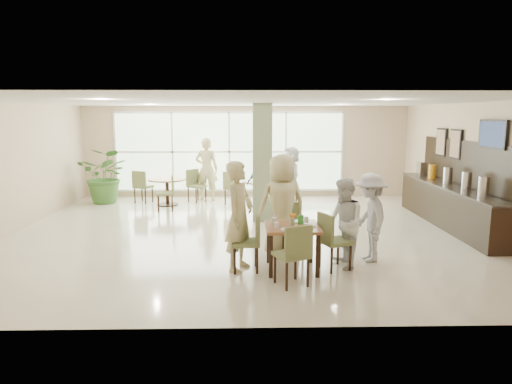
{
  "coord_description": "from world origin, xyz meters",
  "views": [
    {
      "loc": [
        0.02,
        -9.64,
        2.54
      ],
      "look_at": [
        0.2,
        -1.2,
        1.1
      ],
      "focal_mm": 32.0,
      "sensor_mm": 36.0,
      "label": 1
    }
  ],
  "objects_px": {
    "teen_right": "(344,223)",
    "adult_b": "(291,177)",
    "round_table_left": "(167,185)",
    "round_table_right": "(263,187)",
    "adult_standing": "(207,169)",
    "buffet_counter": "(451,202)",
    "potted_plant": "(106,176)",
    "teen_standing": "(370,217)",
    "teen_far": "(282,205)",
    "adult_a": "(266,184)",
    "teen_left": "(239,216)",
    "main_table": "(292,232)"
  },
  "relations": [
    {
      "from": "teen_right",
      "to": "adult_b",
      "type": "bearing_deg",
      "value": 178.92
    },
    {
      "from": "round_table_left",
      "to": "adult_b",
      "type": "distance_m",
      "value": 3.49
    },
    {
      "from": "round_table_right",
      "to": "adult_standing",
      "type": "relative_size",
      "value": 0.61
    },
    {
      "from": "buffet_counter",
      "to": "teen_right",
      "type": "bearing_deg",
      "value": -137.47
    },
    {
      "from": "potted_plant",
      "to": "adult_standing",
      "type": "relative_size",
      "value": 0.85
    },
    {
      "from": "potted_plant",
      "to": "teen_standing",
      "type": "xyz_separation_m",
      "value": [
        6.2,
        -5.48,
        -0.02
      ]
    },
    {
      "from": "teen_far",
      "to": "adult_a",
      "type": "bearing_deg",
      "value": -102.63
    },
    {
      "from": "teen_left",
      "to": "teen_right",
      "type": "height_order",
      "value": "teen_left"
    },
    {
      "from": "teen_far",
      "to": "round_table_right",
      "type": "bearing_deg",
      "value": -102.87
    },
    {
      "from": "round_table_right",
      "to": "adult_a",
      "type": "xyz_separation_m",
      "value": [
        0.02,
        -0.92,
        0.22
      ]
    },
    {
      "from": "main_table",
      "to": "teen_right",
      "type": "height_order",
      "value": "teen_right"
    },
    {
      "from": "adult_a",
      "to": "adult_standing",
      "type": "relative_size",
      "value": 0.86
    },
    {
      "from": "round_table_left",
      "to": "buffet_counter",
      "type": "distance_m",
      "value": 7.4
    },
    {
      "from": "teen_far",
      "to": "adult_a",
      "type": "height_order",
      "value": "teen_far"
    },
    {
      "from": "teen_right",
      "to": "adult_a",
      "type": "xyz_separation_m",
      "value": [
        -1.12,
        4.08,
        0.05
      ]
    },
    {
      "from": "round_table_left",
      "to": "teen_right",
      "type": "relative_size",
      "value": 0.69
    },
    {
      "from": "main_table",
      "to": "adult_a",
      "type": "relative_size",
      "value": 0.54
    },
    {
      "from": "main_table",
      "to": "potted_plant",
      "type": "bearing_deg",
      "value": 128.97
    },
    {
      "from": "round_table_left",
      "to": "main_table",
      "type": "bearing_deg",
      "value": -61.76
    },
    {
      "from": "teen_left",
      "to": "round_table_left",
      "type": "bearing_deg",
      "value": 45.83
    },
    {
      "from": "adult_standing",
      "to": "teen_far",
      "type": "bearing_deg",
      "value": 115.42
    },
    {
      "from": "buffet_counter",
      "to": "adult_standing",
      "type": "height_order",
      "value": "buffet_counter"
    },
    {
      "from": "main_table",
      "to": "buffet_counter",
      "type": "relative_size",
      "value": 0.19
    },
    {
      "from": "buffet_counter",
      "to": "teen_right",
      "type": "height_order",
      "value": "buffet_counter"
    },
    {
      "from": "potted_plant",
      "to": "round_table_left",
      "type": "bearing_deg",
      "value": -11.69
    },
    {
      "from": "teen_right",
      "to": "adult_standing",
      "type": "bearing_deg",
      "value": -161.01
    },
    {
      "from": "adult_standing",
      "to": "buffet_counter",
      "type": "bearing_deg",
      "value": 157.29
    },
    {
      "from": "buffet_counter",
      "to": "teen_standing",
      "type": "height_order",
      "value": "buffet_counter"
    },
    {
      "from": "potted_plant",
      "to": "adult_standing",
      "type": "height_order",
      "value": "adult_standing"
    },
    {
      "from": "buffet_counter",
      "to": "potted_plant",
      "type": "bearing_deg",
      "value": 161.02
    },
    {
      "from": "round_table_left",
      "to": "round_table_right",
      "type": "height_order",
      "value": "same"
    },
    {
      "from": "teen_left",
      "to": "round_table_right",
      "type": "bearing_deg",
      "value": 18.15
    },
    {
      "from": "buffet_counter",
      "to": "teen_left",
      "type": "xyz_separation_m",
      "value": [
        -4.8,
        -2.87,
        0.35
      ]
    },
    {
      "from": "round_table_right",
      "to": "buffet_counter",
      "type": "height_order",
      "value": "buffet_counter"
    },
    {
      "from": "potted_plant",
      "to": "adult_b",
      "type": "distance_m",
      "value": 5.32
    },
    {
      "from": "round_table_right",
      "to": "buffet_counter",
      "type": "relative_size",
      "value": 0.24
    },
    {
      "from": "teen_standing",
      "to": "adult_b",
      "type": "relative_size",
      "value": 0.92
    },
    {
      "from": "teen_far",
      "to": "teen_standing",
      "type": "distance_m",
      "value": 1.56
    },
    {
      "from": "round_table_right",
      "to": "adult_standing",
      "type": "height_order",
      "value": "adult_standing"
    },
    {
      "from": "main_table",
      "to": "adult_standing",
      "type": "bearing_deg",
      "value": 107.06
    },
    {
      "from": "main_table",
      "to": "teen_standing",
      "type": "bearing_deg",
      "value": 17.89
    },
    {
      "from": "teen_standing",
      "to": "main_table",
      "type": "bearing_deg",
      "value": -74.05
    },
    {
      "from": "teen_far",
      "to": "adult_standing",
      "type": "height_order",
      "value": "adult_standing"
    },
    {
      "from": "teen_right",
      "to": "adult_b",
      "type": "height_order",
      "value": "adult_b"
    },
    {
      "from": "potted_plant",
      "to": "teen_far",
      "type": "xyz_separation_m",
      "value": [
        4.69,
        -5.09,
        0.13
      ]
    },
    {
      "from": "teen_right",
      "to": "buffet_counter",
      "type": "bearing_deg",
      "value": 127.14
    },
    {
      "from": "teen_right",
      "to": "adult_standing",
      "type": "relative_size",
      "value": 0.81
    },
    {
      "from": "main_table",
      "to": "adult_a",
      "type": "height_order",
      "value": "adult_a"
    },
    {
      "from": "main_table",
      "to": "teen_left",
      "type": "relative_size",
      "value": 0.49
    },
    {
      "from": "adult_a",
      "to": "teen_far",
      "type": "bearing_deg",
      "value": -78.73
    }
  ]
}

